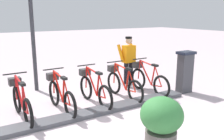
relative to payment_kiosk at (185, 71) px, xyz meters
The scene contains 11 objects.
ground_plane 3.18m from the payment_kiosk, 90.98° to the left, with size 60.00×60.00×0.00m, color #C1ACB2.
dock_rail_base 3.17m from the payment_kiosk, 90.98° to the left, with size 0.44×5.46×0.10m, color #47474C.
payment_kiosk is the anchor object (origin of this frame).
bike_docked_0 1.16m from the payment_kiosk, 59.76° to the left, with size 1.72×0.54×1.02m.
bike_docked_1 2.01m from the payment_kiosk, 73.36° to the left, with size 1.72×0.54×1.02m.
bike_docked_2 2.91m from the payment_kiosk, 78.64° to the left, with size 1.72×0.54×1.02m.
bike_docked_3 3.83m from the payment_kiosk, 81.39° to the left, with size 1.72×0.54×1.02m.
bike_docked_4 4.75m from the payment_kiosk, 83.08° to the left, with size 1.72×0.54×1.02m.
worker_near_rack 1.83m from the payment_kiosk, 36.98° to the left, with size 0.47×0.64×1.66m.
lamp_post 5.09m from the payment_kiosk, 56.11° to the left, with size 0.32×0.32×4.23m.
planter_bush 3.52m from the payment_kiosk, 125.78° to the left, with size 0.76×0.76×0.97m.
Camera 1 is at (-4.90, 2.54, 2.36)m, focal length 38.64 mm.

